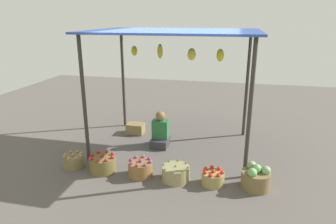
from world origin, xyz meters
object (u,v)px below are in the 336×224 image
basket_purple_onions (140,168)px  basket_red_tomatoes (213,178)px  wooden_crate_near_vendor (136,128)px  basket_green_chilies (176,173)px  basket_cabbages (256,178)px  vendor_person (160,133)px  basket_potatoes (74,161)px  basket_red_apples (103,164)px

basket_purple_onions → basket_red_tomatoes: 1.27m
basket_red_tomatoes → wooden_crate_near_vendor: (-2.01, 1.94, 0.00)m
basket_red_tomatoes → wooden_crate_near_vendor: bearing=136.1°
basket_purple_onions → wooden_crate_near_vendor: bearing=111.0°
basket_green_chilies → basket_cabbages: size_ratio=1.01×
wooden_crate_near_vendor → basket_red_tomatoes: bearing=-43.9°
vendor_person → wooden_crate_near_vendor: (-0.76, 0.58, -0.18)m
basket_cabbages → wooden_crate_near_vendor: basket_cabbages is taller
vendor_person → basket_green_chilies: vendor_person is taller
basket_cabbages → basket_green_chilies: bearing=-178.5°
basket_potatoes → basket_cabbages: 3.29m
vendor_person → basket_cabbages: bearing=-34.1°
basket_red_tomatoes → basket_red_apples: bearing=179.4°
basket_green_chilies → basket_red_tomatoes: size_ratio=1.25×
vendor_person → basket_red_apples: vendor_person is taller
vendor_person → basket_purple_onions: 1.35m
basket_red_apples → vendor_person: bearing=60.6°
basket_potatoes → basket_green_chilies: basket_green_chilies is taller
basket_red_apples → basket_purple_onions: (0.73, -0.01, -0.00)m
basket_purple_onions → basket_potatoes: bearing=178.0°
basket_purple_onions → basket_cabbages: basket_cabbages is taller
wooden_crate_near_vendor → basket_green_chilies: bearing=-54.5°
basket_green_chilies → basket_cabbages: (1.33, 0.04, 0.05)m
basket_potatoes → wooden_crate_near_vendor: bearing=72.6°
basket_red_apples → wooden_crate_near_vendor: basket_red_apples is taller
basket_green_chilies → basket_red_tomatoes: 0.64m
basket_potatoes → basket_cabbages: (3.29, -0.02, 0.06)m
basket_red_tomatoes → basket_potatoes: bearing=178.8°
basket_green_chilies → wooden_crate_near_vendor: size_ratio=1.19×
basket_green_chilies → basket_cabbages: basket_cabbages is taller
basket_red_apples → basket_red_tomatoes: (2.00, -0.02, -0.02)m
basket_potatoes → basket_purple_onions: 1.33m
basket_red_tomatoes → wooden_crate_near_vendor: 2.79m
basket_purple_onions → basket_red_apples: bearing=179.0°
vendor_person → basket_potatoes: size_ratio=2.04×
vendor_person → wooden_crate_near_vendor: bearing=142.7°
basket_cabbages → wooden_crate_near_vendor: size_ratio=1.18×
basket_red_apples → basket_cabbages: basket_cabbages is taller
basket_purple_onions → basket_red_tomatoes: basket_purple_onions is taller
basket_red_tomatoes → wooden_crate_near_vendor: basket_red_tomatoes is taller
basket_potatoes → basket_red_apples: bearing=-3.1°
basket_potatoes → basket_red_tomatoes: bearing=-1.2°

